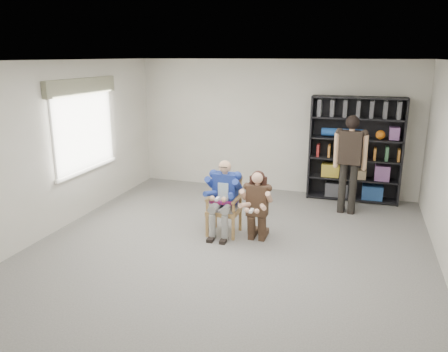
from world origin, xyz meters
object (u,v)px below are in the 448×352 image
(armchair, at_px, (224,206))
(bookshelf, at_px, (355,150))
(kneeling_woman, at_px, (257,207))
(standing_man, at_px, (349,166))
(seated_man, at_px, (224,198))

(armchair, height_order, bookshelf, bookshelf)
(kneeling_woman, height_order, standing_man, standing_man)
(armchair, bearing_deg, seated_man, 0.00)
(armchair, xyz_separation_m, kneeling_woman, (0.58, -0.12, 0.09))
(armchair, distance_m, seated_man, 0.14)
(bookshelf, bearing_deg, seated_man, -128.26)
(kneeling_woman, bearing_deg, seated_man, 168.34)
(armchair, relative_size, kneeling_woman, 0.84)
(armchair, bearing_deg, standing_man, 41.03)
(armchair, bearing_deg, kneeling_woman, -11.66)
(kneeling_woman, distance_m, standing_man, 2.22)
(armchair, xyz_separation_m, seated_man, (0.00, 0.00, 0.14))
(kneeling_woman, relative_size, standing_man, 0.63)
(seated_man, distance_m, kneeling_woman, 0.59)
(armchair, height_order, standing_man, standing_man)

